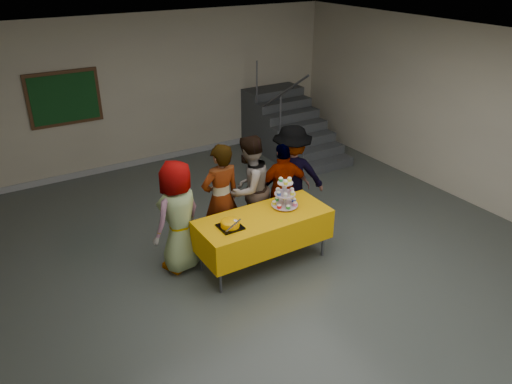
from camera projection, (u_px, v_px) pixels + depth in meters
room_shell at (299, 131)px, 5.88m from camera, size 10.00×10.04×3.02m
bake_table at (263, 229)px, 6.93m from camera, size 1.88×0.78×0.77m
cupcake_stand at (285, 196)px, 7.01m from camera, size 0.38×0.38×0.44m
bear_cake at (230, 224)px, 6.53m from camera, size 0.32×0.36×0.12m
schoolchild_a at (178, 217)px, 6.75m from camera, size 0.92×0.78×1.60m
schoolchild_b at (221, 199)px, 7.15m from camera, size 0.63×0.43×1.68m
schoolchild_c at (249, 189)px, 7.48m from camera, size 0.97×0.87×1.66m
schoolchild_d at (283, 189)px, 7.66m from camera, size 0.93×0.57×1.48m
schoolchild_e at (291, 177)px, 7.84m from camera, size 1.23×0.96×1.68m
staircase at (286, 128)px, 11.02m from camera, size 1.30×2.40×2.04m
noticeboard at (64, 98)px, 9.11m from camera, size 1.30×0.05×1.00m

